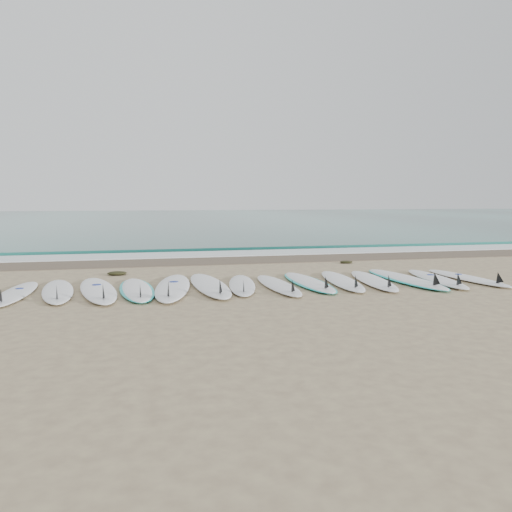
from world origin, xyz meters
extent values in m
plane|color=#9B8664|center=(0.00, 0.00, 0.00)|extent=(120.00, 120.00, 0.00)
cube|color=#1C5D54|center=(0.00, 32.50, 0.01)|extent=(120.00, 55.00, 0.03)
cube|color=brown|center=(0.00, 4.10, 0.01)|extent=(120.00, 1.80, 0.01)
cube|color=silver|center=(0.00, 5.50, 0.02)|extent=(120.00, 1.40, 0.04)
cube|color=#1C5D54|center=(0.00, 7.00, 0.05)|extent=(120.00, 1.00, 0.10)
ellipsoid|color=white|center=(-4.26, 0.13, 0.04)|extent=(0.54, 2.35, 0.08)
cone|color=black|center=(-4.28, -0.72, 0.18)|extent=(0.20, 0.25, 0.25)
cylinder|color=navy|center=(-4.25, 0.36, 0.08)|extent=(0.14, 0.14, 0.01)
ellipsoid|color=white|center=(-3.60, 0.19, 0.04)|extent=(0.87, 2.53, 0.08)
cone|color=black|center=(-3.47, -0.71, 0.19)|extent=(0.25, 0.29, 0.26)
ellipsoid|color=white|center=(-2.93, 0.12, 0.05)|extent=(1.02, 2.82, 0.09)
cone|color=black|center=(-2.76, -0.88, 0.21)|extent=(0.28, 0.33, 0.29)
cylinder|color=navy|center=(-2.97, 0.38, 0.09)|extent=(0.18, 0.18, 0.01)
ellipsoid|color=white|center=(-2.26, 0.05, 0.04)|extent=(0.69, 2.46, 0.08)
ellipsoid|color=#20C6C5|center=(-2.26, 0.05, 0.04)|extent=(0.78, 2.49, 0.06)
cone|color=black|center=(-2.19, -0.83, 0.18)|extent=(0.23, 0.27, 0.26)
ellipsoid|color=white|center=(-1.62, 0.10, 0.05)|extent=(0.95, 2.93, 0.09)
cone|color=black|center=(-1.75, -0.94, 0.22)|extent=(0.28, 0.33, 0.31)
cylinder|color=navy|center=(-1.59, 0.38, 0.10)|extent=(0.19, 0.19, 0.01)
ellipsoid|color=white|center=(-0.95, 0.16, 0.05)|extent=(0.71, 2.83, 0.09)
cone|color=black|center=(-0.90, -0.87, 0.21)|extent=(0.25, 0.31, 0.30)
ellipsoid|color=silver|center=(-0.35, 0.10, 0.04)|extent=(0.84, 2.37, 0.07)
cone|color=black|center=(-0.48, -0.74, 0.18)|extent=(0.23, 0.28, 0.25)
ellipsoid|color=white|center=(0.30, -0.08, 0.04)|extent=(0.55, 2.40, 0.08)
cone|color=black|center=(0.32, -0.96, 0.18)|extent=(0.21, 0.26, 0.25)
ellipsoid|color=white|center=(0.96, 0.11, 0.04)|extent=(0.55, 2.47, 0.08)
ellipsoid|color=#20C6C5|center=(0.96, 0.11, 0.04)|extent=(0.64, 2.49, 0.06)
cone|color=black|center=(0.98, -0.79, 0.19)|extent=(0.21, 0.27, 0.26)
ellipsoid|color=white|center=(1.64, 0.10, 0.04)|extent=(0.83, 2.57, 0.08)
cone|color=black|center=(1.52, -0.82, 0.19)|extent=(0.25, 0.29, 0.27)
ellipsoid|color=white|center=(2.25, 0.00, 0.04)|extent=(0.88, 2.57, 0.08)
cone|color=black|center=(2.12, -0.91, 0.19)|extent=(0.25, 0.30, 0.27)
ellipsoid|color=white|center=(2.96, 0.02, 0.05)|extent=(0.69, 2.74, 0.09)
ellipsoid|color=#20C6C5|center=(2.96, 0.02, 0.04)|extent=(0.78, 2.76, 0.06)
cone|color=black|center=(3.00, -0.97, 0.21)|extent=(0.24, 0.30, 0.29)
ellipsoid|color=white|center=(3.58, -0.08, 0.04)|extent=(0.84, 2.54, 0.08)
cone|color=black|center=(3.46, -0.98, 0.19)|extent=(0.24, 0.29, 0.27)
cylinder|color=navy|center=(3.61, 0.16, 0.08)|extent=(0.16, 0.16, 0.01)
ellipsoid|color=white|center=(4.25, -0.11, 0.04)|extent=(0.67, 2.41, 0.08)
cone|color=black|center=(4.31, -0.98, 0.18)|extent=(0.22, 0.27, 0.25)
cylinder|color=navy|center=(4.23, 0.12, 0.08)|extent=(0.15, 0.15, 0.01)
ellipsoid|color=black|center=(-2.69, 2.10, 0.04)|extent=(0.41, 0.32, 0.08)
ellipsoid|color=black|center=(2.90, 2.85, 0.03)|extent=(0.33, 0.26, 0.06)
camera|label=1|loc=(-2.12, -8.91, 1.64)|focal=35.00mm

